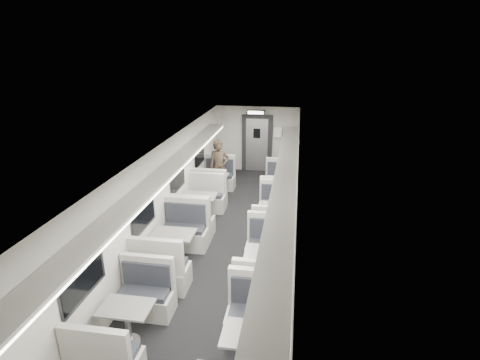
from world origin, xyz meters
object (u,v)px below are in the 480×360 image
(booth_right_c, at_px, (267,268))
(vestibule_door, at_px, (257,144))
(booth_left_b, at_px, (200,208))
(booth_left_c, at_px, (174,249))
(booth_right_a, at_px, (279,189))
(booth_left_a, at_px, (214,186))
(booth_right_b, at_px, (275,218))
(booth_right_d, at_px, (253,355))
(exit_sign, at_px, (256,112))
(booth_left_d, at_px, (128,324))
(passenger, at_px, (219,168))

(booth_right_c, height_order, vestibule_door, vestibule_door)
(booth_left_b, relative_size, booth_left_c, 0.99)
(booth_left_c, xyz_separation_m, booth_right_c, (2.00, -0.38, -0.02))
(booth_left_b, bearing_deg, booth_right_a, 41.84)
(booth_left_a, xyz_separation_m, booth_right_b, (2.00, -1.96, -0.02))
(booth_right_a, bearing_deg, booth_left_a, -179.32)
(booth_left_b, height_order, booth_right_b, booth_left_b)
(booth_left_b, height_order, vestibule_door, vestibule_door)
(vestibule_door, bearing_deg, booth_left_a, -109.86)
(booth_right_b, xyz_separation_m, booth_right_c, (0.00, -2.32, 0.02))
(booth_left_a, bearing_deg, booth_right_c, -64.95)
(vestibule_door, bearing_deg, booth_right_d, -83.84)
(booth_left_b, height_order, exit_sign, exit_sign)
(booth_left_c, distance_m, vestibule_door, 6.77)
(booth_left_b, xyz_separation_m, booth_right_b, (2.00, -0.19, -0.04))
(exit_sign, bearing_deg, vestibule_door, 90.00)
(exit_sign, bearing_deg, booth_left_a, -113.68)
(booth_left_b, relative_size, booth_left_d, 1.11)
(booth_left_a, height_order, booth_right_c, booth_right_c)
(booth_left_a, distance_m, passenger, 0.59)
(booth_left_a, xyz_separation_m, booth_right_a, (2.00, 0.02, -0.01))
(booth_left_b, height_order, passenger, passenger)
(booth_right_a, relative_size, exit_sign, 3.23)
(exit_sign, bearing_deg, booth_left_b, -103.88)
(booth_left_c, height_order, booth_right_c, booth_left_c)
(booth_left_b, relative_size, booth_right_d, 1.03)
(booth_right_b, bearing_deg, booth_left_a, 135.59)
(passenger, bearing_deg, booth_left_d, -112.50)
(booth_left_c, relative_size, booth_left_d, 1.12)
(booth_right_b, relative_size, vestibule_door, 0.93)
(booth_left_c, distance_m, booth_left_d, 2.26)
(booth_left_a, relative_size, booth_right_d, 0.98)
(vestibule_door, bearing_deg, exit_sign, -90.00)
(booth_left_b, distance_m, booth_right_a, 2.68)
(vestibule_door, bearing_deg, booth_left_c, -98.53)
(booth_left_a, xyz_separation_m, booth_left_b, (0.00, -1.77, 0.02))
(booth_left_b, distance_m, booth_right_d, 5.13)
(booth_right_c, bearing_deg, booth_left_a, 115.05)
(booth_left_a, relative_size, booth_right_c, 1.00)
(booth_left_b, bearing_deg, booth_right_b, -5.49)
(booth_left_d, height_order, booth_right_a, booth_right_a)
(booth_right_a, distance_m, vestibule_door, 3.00)
(passenger, bearing_deg, booth_left_c, -113.02)
(booth_right_d, bearing_deg, booth_right_c, 90.00)
(booth_left_d, relative_size, booth_right_c, 0.94)
(booth_left_c, distance_m, passenger, 4.20)
(passenger, bearing_deg, booth_right_b, -71.24)
(booth_left_d, relative_size, booth_right_d, 0.92)
(booth_right_a, bearing_deg, booth_left_d, -107.94)
(booth_left_b, bearing_deg, booth_right_d, -67.06)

